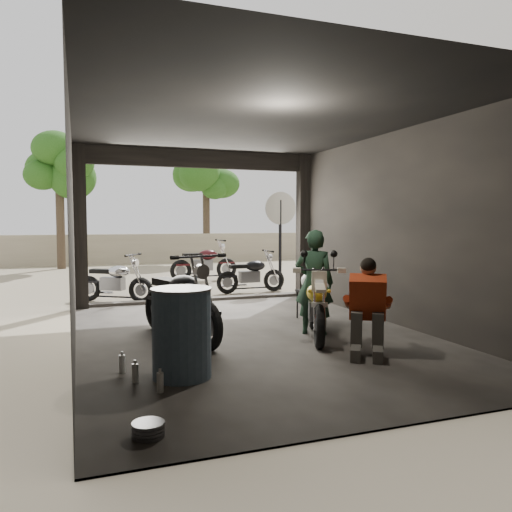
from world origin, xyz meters
TOP-DOWN VIEW (x-y plane):
  - ground at (0.00, 0.00)m, footprint 80.00×80.00m
  - garage at (0.00, 0.55)m, footprint 7.00×7.13m
  - boundary_wall at (0.00, 14.00)m, footprint 18.00×0.30m
  - tree_left at (-3.00, 12.50)m, footprint 2.20×2.20m
  - tree_right at (2.80, 14.00)m, footprint 2.20×2.20m
  - main_bike at (0.83, -0.39)m, footprint 1.25×1.78m
  - left_bike at (-1.07, 0.17)m, footprint 1.31×2.04m
  - outside_bike_a at (-1.72, 4.04)m, footprint 1.63×1.38m
  - outside_bike_b at (1.01, 7.17)m, footprint 1.82×0.88m
  - outside_bike_c at (1.49, 4.41)m, footprint 1.53×0.66m
  - rider at (0.90, -0.17)m, footprint 0.70×0.63m
  - mechanic at (1.00, -1.49)m, footprint 0.97×1.04m
  - stool at (1.34, 0.87)m, footprint 0.38×0.38m
  - helmet at (1.37, 0.92)m, footprint 0.43×0.43m
  - oil_drum at (-1.40, -1.59)m, footprint 0.73×0.73m
  - sign_post at (2.36, 4.67)m, footprint 0.82×0.08m

SIDE VIEW (x-z plane):
  - ground at x=0.00m, z-range 0.00..0.00m
  - stool at x=1.34m, z-range 0.19..0.72m
  - oil_drum at x=-1.40m, z-range 0.00..0.99m
  - outside_bike_c at x=1.49m, z-range 0.00..1.02m
  - outside_bike_a at x=-1.72m, z-range 0.00..1.04m
  - main_bike at x=0.83m, z-range 0.00..1.10m
  - outside_bike_b at x=1.01m, z-range 0.00..1.19m
  - boundary_wall at x=0.00m, z-range 0.00..1.20m
  - mechanic at x=1.00m, z-range 0.00..1.21m
  - left_bike at x=-1.07m, z-range 0.00..1.28m
  - helmet at x=1.37m, z-range 0.53..0.83m
  - rider at x=0.90m, z-range 0.00..1.60m
  - garage at x=0.00m, z-range -0.32..2.88m
  - sign_post at x=2.36m, z-range 0.43..2.89m
  - tree_right at x=2.80m, z-range 1.06..6.06m
  - tree_left at x=-3.00m, z-range 1.19..6.79m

